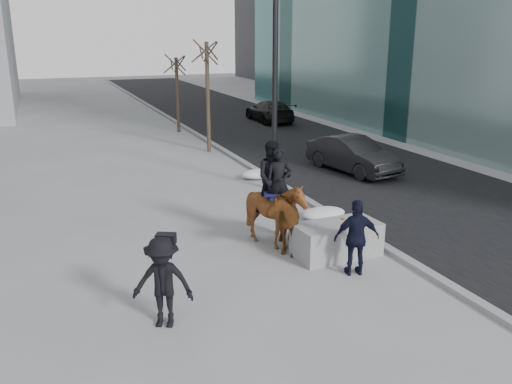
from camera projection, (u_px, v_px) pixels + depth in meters
name	position (u px, v px, depth m)	size (l,w,h in m)	color
ground	(275.00, 267.00, 12.68)	(120.00, 120.00, 0.00)	gray
road	(327.00, 156.00, 24.09)	(8.00, 90.00, 0.01)	black
curb	(243.00, 162.00, 22.63)	(0.25, 90.00, 0.12)	gray
planter	(337.00, 240.00, 13.21)	(2.08, 1.04, 0.83)	#959598
car_near	(353.00, 155.00, 21.14)	(1.46, 4.19, 1.38)	black
car_far	(270.00, 111.00, 33.16)	(1.84, 4.54, 1.32)	black
tree_near	(208.00, 92.00, 24.21)	(1.20, 1.20, 5.44)	#33281E
tree_far	(177.00, 91.00, 29.32)	(1.20, 1.20, 4.44)	#33271E
mounted_left	(280.00, 212.00, 13.54)	(1.48, 2.17, 2.57)	#4B1F0F
mounted_right	(275.00, 206.00, 13.63)	(1.87, 1.99, 2.71)	#45200D
feeder	(357.00, 238.00, 12.06)	(1.11, 0.99, 1.75)	black
camera_crew	(163.00, 282.00, 9.90)	(1.31, 1.09, 1.75)	black
lamppost	(279.00, 42.00, 17.25)	(0.25, 2.91, 9.09)	black
snow_piles	(287.00, 191.00, 18.16)	(1.37, 5.84, 0.35)	silver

